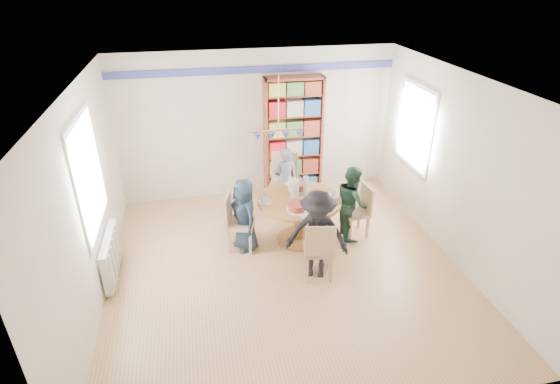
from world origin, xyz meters
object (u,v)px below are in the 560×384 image
object	(u,v)px
person_left	(245,215)
bookshelf	(293,139)
chair_right	(360,208)
chair_near	(319,248)
person_near	(317,235)
person_far	(285,181)
chair_far	(284,180)
chair_left	(236,219)
radiator	(111,256)
dining_table	(299,210)
person_right	(352,202)

from	to	relation	value
person_left	bookshelf	world-z (taller)	bookshelf
chair_right	chair_near	bearing A→B (deg)	-134.45
chair_near	person_near	bearing A→B (deg)	95.57
chair_right	person_far	size ratio (longest dim) A/B	0.71
chair_near	person_far	world-z (taller)	person_far
person_near	chair_far	bearing A→B (deg)	112.76
chair_left	chair_right	bearing A→B (deg)	-0.28
chair_near	person_left	distance (m)	1.32
radiator	chair_right	xyz separation A→B (m)	(3.78, 0.36, 0.13)
chair_left	person_far	size ratio (longest dim) A/B	0.75
person_left	bookshelf	bearing A→B (deg)	126.79
bookshelf	dining_table	bearing A→B (deg)	-99.63
bookshelf	chair_right	bearing A→B (deg)	-66.72
bookshelf	chair_near	bearing A→B (deg)	-95.24
chair_left	person_right	size ratio (longest dim) A/B	0.75
bookshelf	person_right	bearing A→B (deg)	-71.31
person_far	person_near	bearing A→B (deg)	83.29
chair_right	chair_near	world-z (taller)	chair_near
radiator	person_right	size ratio (longest dim) A/B	0.82
dining_table	chair_right	size ratio (longest dim) A/B	1.51
chair_far	bookshelf	xyz separation A→B (m)	(0.31, 0.63, 0.52)
radiator	bookshelf	bearing A→B (deg)	33.71
chair_right	bookshelf	world-z (taller)	bookshelf
chair_left	person_far	bearing A→B (deg)	44.29
dining_table	chair_near	xyz separation A→B (m)	(0.04, -1.00, -0.05)
person_right	person_far	distance (m)	1.30
chair_near	bookshelf	xyz separation A→B (m)	(0.24, 2.66, 0.59)
chair_left	chair_near	size ratio (longest dim) A/B	1.00
radiator	chair_far	distance (m)	3.10
chair_near	radiator	bearing A→B (deg)	167.58
dining_table	person_right	bearing A→B (deg)	-1.74
chair_far	person_left	size ratio (longest dim) A/B	0.90
dining_table	bookshelf	distance (m)	1.77
chair_left	bookshelf	xyz separation A→B (m)	(1.28, 1.67, 0.60)
radiator	person_near	bearing A→B (deg)	-10.63
chair_right	person_near	distance (m)	1.33
person_near	dining_table	bearing A→B (deg)	112.83
person_right	person_left	bearing A→B (deg)	95.51
person_right	person_far	size ratio (longest dim) A/B	1.01
chair_left	chair_far	distance (m)	1.42
radiator	chair_near	world-z (taller)	chair_near
chair_left	chair_near	distance (m)	1.43
person_near	chair_right	bearing A→B (deg)	63.47
chair_right	chair_near	distance (m)	1.38
person_far	bookshelf	bearing A→B (deg)	-120.80
chair_near	person_near	xyz separation A→B (m)	(-0.01, 0.09, 0.16)
chair_near	person_far	distance (m)	1.95
chair_left	person_far	world-z (taller)	person_far
dining_table	person_left	size ratio (longest dim) A/B	1.11
chair_near	person_left	bearing A→B (deg)	132.94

